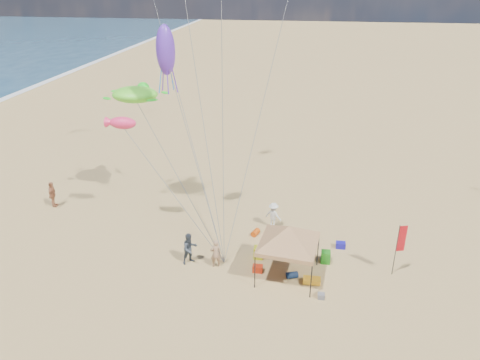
{
  "coord_description": "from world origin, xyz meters",
  "views": [
    {
      "loc": [
        3.59,
        -20.08,
        14.74
      ],
      "look_at": [
        0.0,
        3.0,
        4.0
      ],
      "focal_mm": 33.87,
      "sensor_mm": 36.0,
      "label": 1
    }
  ],
  "objects_px": {
    "cooler_blue": "(341,245)",
    "person_far_a": "(52,194)",
    "canopy_tent": "(289,228)",
    "beach_cart": "(312,280)",
    "chair_yellow": "(258,253)",
    "person_near_a": "(216,253)",
    "feather_flag": "(400,242)",
    "chair_green": "(326,257)",
    "person_near_b": "(190,248)",
    "cooler_red": "(258,269)",
    "person_near_c": "(273,215)"
  },
  "relations": [
    {
      "from": "feather_flag",
      "to": "person_near_a",
      "type": "bearing_deg",
      "value": -175.44
    },
    {
      "from": "cooler_blue",
      "to": "person_near_a",
      "type": "distance_m",
      "value": 7.49
    },
    {
      "from": "cooler_blue",
      "to": "chair_yellow",
      "type": "xyz_separation_m",
      "value": [
        -4.66,
        -1.75,
        0.16
      ]
    },
    {
      "from": "cooler_red",
      "to": "chair_green",
      "type": "distance_m",
      "value": 3.91
    },
    {
      "from": "person_far_a",
      "to": "feather_flag",
      "type": "bearing_deg",
      "value": -113.88
    },
    {
      "from": "cooler_blue",
      "to": "person_near_a",
      "type": "xyz_separation_m",
      "value": [
        -6.87,
        -2.9,
        0.64
      ]
    },
    {
      "from": "beach_cart",
      "to": "cooler_blue",
      "type": "bearing_deg",
      "value": 65.87
    },
    {
      "from": "cooler_blue",
      "to": "chair_green",
      "type": "relative_size",
      "value": 0.77
    },
    {
      "from": "cooler_red",
      "to": "beach_cart",
      "type": "distance_m",
      "value": 2.97
    },
    {
      "from": "chair_yellow",
      "to": "person_near_a",
      "type": "bearing_deg",
      "value": -152.71
    },
    {
      "from": "feather_flag",
      "to": "chair_yellow",
      "type": "height_order",
      "value": "feather_flag"
    },
    {
      "from": "cooler_red",
      "to": "person_near_a",
      "type": "xyz_separation_m",
      "value": [
        -2.33,
        0.16,
        0.64
      ]
    },
    {
      "from": "chair_green",
      "to": "canopy_tent",
      "type": "bearing_deg",
      "value": -142.31
    },
    {
      "from": "cooler_red",
      "to": "person_far_a",
      "type": "height_order",
      "value": "person_far_a"
    },
    {
      "from": "feather_flag",
      "to": "cooler_red",
      "type": "height_order",
      "value": "feather_flag"
    },
    {
      "from": "beach_cart",
      "to": "person_near_b",
      "type": "xyz_separation_m",
      "value": [
        -6.71,
        0.87,
        0.72
      ]
    },
    {
      "from": "cooler_blue",
      "to": "chair_green",
      "type": "height_order",
      "value": "chair_green"
    },
    {
      "from": "person_near_a",
      "to": "person_near_b",
      "type": "distance_m",
      "value": 1.48
    },
    {
      "from": "person_near_c",
      "to": "chair_yellow",
      "type": "bearing_deg",
      "value": 105.73
    },
    {
      "from": "person_near_b",
      "to": "person_far_a",
      "type": "relative_size",
      "value": 1.01
    },
    {
      "from": "chair_yellow",
      "to": "person_near_c",
      "type": "xyz_separation_m",
      "value": [
        0.53,
        3.57,
        0.49
      ]
    },
    {
      "from": "cooler_blue",
      "to": "chair_yellow",
      "type": "distance_m",
      "value": 4.98
    },
    {
      "from": "feather_flag",
      "to": "person_far_a",
      "type": "height_order",
      "value": "feather_flag"
    },
    {
      "from": "feather_flag",
      "to": "chair_green",
      "type": "xyz_separation_m",
      "value": [
        -3.68,
        0.52,
        -1.68
      ]
    },
    {
      "from": "cooler_blue",
      "to": "person_far_a",
      "type": "distance_m",
      "value": 19.48
    },
    {
      "from": "chair_yellow",
      "to": "beach_cart",
      "type": "height_order",
      "value": "chair_yellow"
    },
    {
      "from": "chair_yellow",
      "to": "person_near_b",
      "type": "xyz_separation_m",
      "value": [
        -3.69,
        -1.03,
        0.57
      ]
    },
    {
      "from": "chair_green",
      "to": "person_near_a",
      "type": "distance_m",
      "value": 6.12
    },
    {
      "from": "chair_green",
      "to": "feather_flag",
      "type": "bearing_deg",
      "value": -8.03
    },
    {
      "from": "person_near_a",
      "to": "person_near_b",
      "type": "height_order",
      "value": "person_near_b"
    },
    {
      "from": "chair_yellow",
      "to": "beach_cart",
      "type": "bearing_deg",
      "value": -32.09
    },
    {
      "from": "canopy_tent",
      "to": "cooler_blue",
      "type": "xyz_separation_m",
      "value": [
        2.95,
        3.19,
        -2.76
      ]
    },
    {
      "from": "canopy_tent",
      "to": "beach_cart",
      "type": "bearing_deg",
      "value": -19.33
    },
    {
      "from": "chair_green",
      "to": "chair_yellow",
      "type": "height_order",
      "value": "same"
    },
    {
      "from": "person_near_a",
      "to": "person_far_a",
      "type": "bearing_deg",
      "value": -47.26
    },
    {
      "from": "chair_yellow",
      "to": "person_near_b",
      "type": "relative_size",
      "value": 0.38
    },
    {
      "from": "person_near_c",
      "to": "person_far_a",
      "type": "relative_size",
      "value": 0.92
    },
    {
      "from": "beach_cart",
      "to": "person_near_c",
      "type": "height_order",
      "value": "person_near_c"
    },
    {
      "from": "cooler_red",
      "to": "chair_yellow",
      "type": "height_order",
      "value": "chair_yellow"
    },
    {
      "from": "person_far_a",
      "to": "cooler_blue",
      "type": "bearing_deg",
      "value": -109.32
    },
    {
      "from": "cooler_red",
      "to": "person_far_a",
      "type": "xyz_separation_m",
      "value": [
        -14.79,
        5.32,
        0.72
      ]
    },
    {
      "from": "cooler_blue",
      "to": "person_near_b",
      "type": "distance_m",
      "value": 8.83
    },
    {
      "from": "chair_yellow",
      "to": "person_near_a",
      "type": "height_order",
      "value": "person_near_a"
    },
    {
      "from": "person_near_a",
      "to": "feather_flag",
      "type": "bearing_deg",
      "value": 159.8
    },
    {
      "from": "canopy_tent",
      "to": "person_far_a",
      "type": "distance_m",
      "value": 17.39
    },
    {
      "from": "cooler_blue",
      "to": "beach_cart",
      "type": "relative_size",
      "value": 0.6
    },
    {
      "from": "person_near_b",
      "to": "person_near_c",
      "type": "xyz_separation_m",
      "value": [
        4.21,
        4.6,
        -0.08
      ]
    },
    {
      "from": "beach_cart",
      "to": "person_near_b",
      "type": "distance_m",
      "value": 6.8
    },
    {
      "from": "chair_green",
      "to": "person_near_a",
      "type": "bearing_deg",
      "value": -167.8
    },
    {
      "from": "chair_green",
      "to": "person_near_c",
      "type": "relative_size",
      "value": 0.42
    }
  ]
}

